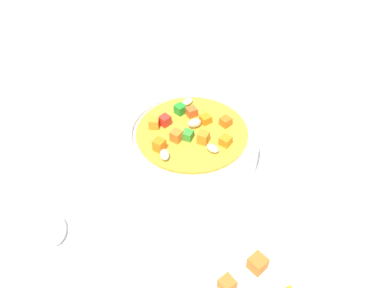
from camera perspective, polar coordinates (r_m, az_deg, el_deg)
ground_plane at (r=53.29cm, az=0.00°, el=-2.95°), size 140.00×140.00×2.00cm
soup_bowl_main at (r=50.48cm, az=-0.01°, el=0.15°), size 17.29×17.29×6.52cm
spoon at (r=51.73cm, az=-18.82°, el=-5.51°), size 19.60×13.16×1.08cm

